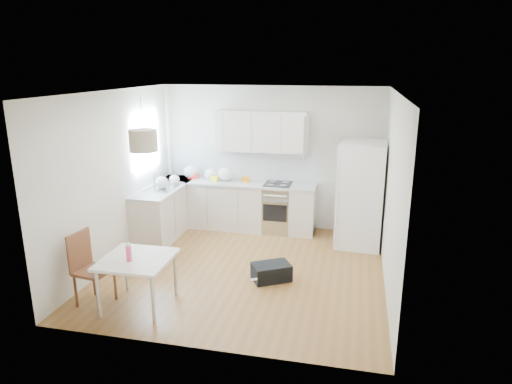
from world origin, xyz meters
The scene contains 29 objects.
floor centered at (0.00, 0.00, 0.00)m, with size 4.20×4.20×0.00m, color brown.
ceiling centered at (0.00, 0.00, 2.70)m, with size 4.20×4.20×0.00m, color white.
wall_back centered at (0.00, 2.10, 1.35)m, with size 4.20×4.20×0.00m, color white.
wall_left centered at (-2.10, 0.00, 1.35)m, with size 4.20×4.20×0.00m, color white.
wall_right centered at (2.10, 0.00, 1.35)m, with size 4.20×4.20×0.00m, color white.
window_glassblock centered at (-2.09, 1.15, 1.75)m, with size 0.02×1.00×1.00m, color #BFE0F9.
cabinets_back centered at (-0.60, 1.80, 0.44)m, with size 3.00×0.60×0.88m, color beige.
cabinets_left centered at (-1.80, 1.20, 0.44)m, with size 0.60×1.80×0.88m, color beige.
counter_back centered at (-0.60, 1.80, 0.90)m, with size 3.02×0.64×0.04m, color #BBBEC0.
counter_left centered at (-1.80, 1.20, 0.90)m, with size 0.64×1.82×0.04m, color #BBBEC0.
backsplash_back centered at (-0.60, 2.09, 1.21)m, with size 3.00×0.01×0.58m, color white.
backsplash_left centered at (-2.09, 1.20, 1.21)m, with size 0.01×1.80×0.58m, color white.
upper_cabinets centered at (-0.15, 1.94, 1.88)m, with size 1.70×0.32×0.75m, color beige.
range_oven centered at (0.20, 1.80, 0.44)m, with size 0.50×0.61×0.88m, color #B2B5B7, non-canonical shape.
sink centered at (-1.80, 1.15, 0.92)m, with size 0.50×0.80×0.16m, color #B2B5B7, non-canonical shape.
refrigerator centered at (1.73, 1.49, 0.91)m, with size 0.87×0.91×1.81m, color white, non-canonical shape.
dining_table centered at (-1.08, -1.38, 0.61)m, with size 0.88×0.88×0.68m.
dining_chair centered at (-1.67, -1.44, 0.49)m, with size 0.41×0.41×0.98m, color #502718, non-canonical shape.
drink_bottle centered at (-1.13, -1.48, 0.80)m, with size 0.07×0.07×0.24m, color #F1436E.
gym_bag centered at (0.47, -0.26, 0.12)m, with size 0.54×0.35×0.25m, color black.
pendant_lamp centered at (-0.95, -1.24, 2.18)m, with size 0.34×0.34×0.27m, color beige.
grocery_bag_a centered at (-1.55, 1.89, 1.05)m, with size 0.28×0.24×0.26m, color white.
grocery_bag_b centered at (-1.13, 1.85, 1.03)m, with size 0.24×0.20×0.21m, color white.
grocery_bag_c centered at (-0.83, 1.83, 1.05)m, with size 0.30×0.25×0.27m, color white.
grocery_bag_d centered at (-1.69, 1.40, 1.01)m, with size 0.19×0.16×0.17m, color white.
grocery_bag_e centered at (-1.78, 1.04, 1.03)m, with size 0.25×0.21×0.22m, color white.
snack_orange centered at (-0.43, 1.84, 0.97)m, with size 0.15×0.09×0.10m, color orange.
snack_yellow centered at (-1.02, 1.75, 0.97)m, with size 0.14×0.09×0.10m, color yellow.
snack_red centered at (-1.50, 1.87, 0.98)m, with size 0.18×0.11×0.12m, color red.
Camera 1 is at (1.59, -6.30, 3.07)m, focal length 32.00 mm.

